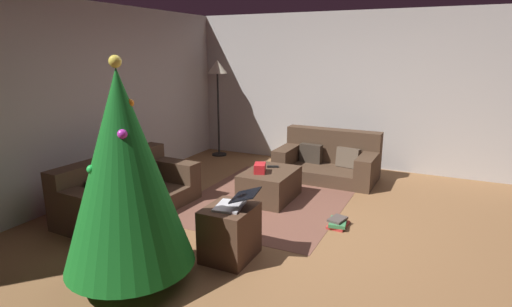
% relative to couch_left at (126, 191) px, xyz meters
% --- Properties ---
extents(ground_plane, '(6.40, 6.40, 0.00)m').
position_rel_couch_left_xyz_m(ground_plane, '(0.23, -2.25, -0.26)').
color(ground_plane, brown).
extents(rear_partition, '(6.40, 0.12, 2.60)m').
position_rel_couch_left_xyz_m(rear_partition, '(0.23, 0.89, 1.04)').
color(rear_partition, '#BCB7B2').
rests_on(rear_partition, ground_plane).
extents(corner_partition, '(0.12, 6.40, 2.60)m').
position_rel_couch_left_xyz_m(corner_partition, '(3.37, -2.25, 1.04)').
color(corner_partition, '#B5B0AB').
rests_on(corner_partition, ground_plane).
extents(couch_left, '(1.76, 0.96, 0.69)m').
position_rel_couch_left_xyz_m(couch_left, '(0.00, 0.00, 0.00)').
color(couch_left, '#473323').
rests_on(couch_left, ground_plane).
extents(couch_right, '(0.91, 1.53, 0.74)m').
position_rel_couch_left_xyz_m(couch_right, '(2.49, -1.89, 0.01)').
color(couch_right, '#473323').
rests_on(couch_right, ground_plane).
extents(ottoman, '(0.85, 0.62, 0.40)m').
position_rel_couch_left_xyz_m(ottoman, '(1.17, -1.45, -0.07)').
color(ottoman, '#473323').
rests_on(ottoman, ground_plane).
extents(gift_box, '(0.26, 0.21, 0.12)m').
position_rel_couch_left_xyz_m(gift_box, '(1.05, -1.36, 0.19)').
color(gift_box, red).
rests_on(gift_box, ottoman).
extents(tv_remote, '(0.11, 0.17, 0.02)m').
position_rel_couch_left_xyz_m(tv_remote, '(1.35, -1.42, 0.15)').
color(tv_remote, black).
rests_on(tv_remote, ottoman).
extents(christmas_tree, '(1.09, 1.09, 1.94)m').
position_rel_couch_left_xyz_m(christmas_tree, '(-1.24, -1.20, 0.75)').
color(christmas_tree, brown).
rests_on(christmas_tree, ground_plane).
extents(side_table, '(0.52, 0.44, 0.52)m').
position_rel_couch_left_xyz_m(side_table, '(-0.48, -1.75, -0.00)').
color(side_table, '#4C3323').
rests_on(side_table, ground_plane).
extents(laptop, '(0.39, 0.45, 0.18)m').
position_rel_couch_left_xyz_m(laptop, '(-0.46, -1.81, 0.32)').
color(laptop, silver).
rests_on(laptop, side_table).
extents(book_stack, '(0.32, 0.23, 0.10)m').
position_rel_couch_left_xyz_m(book_stack, '(0.69, -2.52, -0.22)').
color(book_stack, '#B7332D').
rests_on(book_stack, ground_plane).
extents(corner_lamp, '(0.36, 0.36, 1.80)m').
position_rel_couch_left_xyz_m(corner_lamp, '(2.96, 0.40, 1.27)').
color(corner_lamp, black).
rests_on(corner_lamp, ground_plane).
extents(area_rug, '(2.60, 2.00, 0.01)m').
position_rel_couch_left_xyz_m(area_rug, '(1.17, -1.45, -0.26)').
color(area_rug, brown).
rests_on(area_rug, ground_plane).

